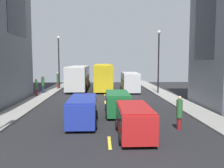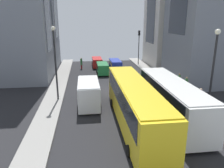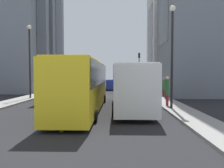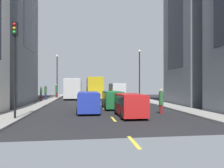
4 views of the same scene
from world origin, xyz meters
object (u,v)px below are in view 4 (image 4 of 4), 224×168
object	(u,v)px
city_bus_white	(74,87)
pedestrian_crossing_mid	(41,93)
delivery_van_white	(117,90)
car_green_1	(113,98)
pedestrian_crossing_near	(56,90)
streetcar_yellow	(94,86)
pedestrian_waiting_curb	(161,101)
pedestrian_walking_far	(46,92)
car_red_0	(130,103)
car_blue_2	(88,101)
traffic_light_near_corner	(15,52)

from	to	relation	value
city_bus_white	pedestrian_crossing_mid	distance (m)	8.60
delivery_van_white	car_green_1	world-z (taller)	delivery_van_white
car_green_1	pedestrian_crossing_near	bearing A→B (deg)	114.03
streetcar_yellow	delivery_van_white	distance (m)	5.91
pedestrian_crossing_near	pedestrian_waiting_curb	distance (m)	23.67
streetcar_yellow	pedestrian_crossing_near	world-z (taller)	streetcar_yellow
pedestrian_walking_far	city_bus_white	bearing A→B (deg)	-60.02
streetcar_yellow	pedestrian_crossing_near	xyz separation A→B (m)	(-6.50, -1.42, -0.69)
city_bus_white	car_red_0	xyz separation A→B (m)	(5.07, -22.64, -1.02)
pedestrian_crossing_near	car_green_1	bearing A→B (deg)	107.25
delivery_van_white	pedestrian_crossing_mid	bearing A→B (deg)	-161.15
car_green_1	pedestrian_walking_far	bearing A→B (deg)	125.17
city_bus_white	pedestrian_crossing_mid	world-z (taller)	city_bus_white
streetcar_yellow	pedestrian_crossing_mid	world-z (taller)	streetcar_yellow
car_blue_2	pedestrian_waiting_curb	world-z (taller)	pedestrian_waiting_curb
pedestrian_waiting_curb	traffic_light_near_corner	distance (m)	11.49
city_bus_white	car_red_0	distance (m)	23.22
streetcar_yellow	traffic_light_near_corner	distance (m)	25.23
streetcar_yellow	pedestrian_walking_far	distance (m)	9.75
car_green_1	pedestrian_walking_far	world-z (taller)	pedestrian_walking_far
car_green_1	pedestrian_waiting_curb	distance (m)	5.44
pedestrian_crossing_near	pedestrian_waiting_curb	xyz separation A→B (m)	(10.89, -21.02, -0.37)
pedestrian_walking_far	car_green_1	bearing A→B (deg)	-167.93
car_blue_2	traffic_light_near_corner	bearing A→B (deg)	-145.36
city_bus_white	pedestrian_waiting_curb	distance (m)	22.86
car_blue_2	streetcar_yellow	bearing A→B (deg)	85.94
pedestrian_walking_far	streetcar_yellow	bearing A→B (deg)	-73.25
car_green_1	car_blue_2	size ratio (longest dim) A/B	0.92
streetcar_yellow	city_bus_white	bearing A→B (deg)	-163.97
pedestrian_waiting_curb	delivery_van_white	bearing A→B (deg)	43.97
pedestrian_waiting_curb	pedestrian_walking_far	world-z (taller)	pedestrian_walking_far
city_bus_white	pedestrian_crossing_near	size ratio (longest dim) A/B	4.97
delivery_van_white	car_red_0	bearing A→B (deg)	-96.04
pedestrian_crossing_near	pedestrian_waiting_curb	world-z (taller)	pedestrian_crossing_near
delivery_van_white	streetcar_yellow	bearing A→B (deg)	126.89
pedestrian_walking_far	traffic_light_near_corner	xyz separation A→B (m)	(1.05, -18.05, 3.27)
car_red_0	car_green_1	size ratio (longest dim) A/B	1.02
car_red_0	pedestrian_crossing_near	xyz separation A→B (m)	(-8.02, 22.24, 0.44)
streetcar_yellow	car_green_1	bearing A→B (deg)	-86.91
car_blue_2	pedestrian_crossing_mid	world-z (taller)	pedestrian_crossing_mid
pedestrian_crossing_near	traffic_light_near_corner	xyz separation A→B (m)	(0.09, -22.86, 3.12)
pedestrian_walking_far	pedestrian_crossing_near	bearing A→B (deg)	-34.36
streetcar_yellow	car_red_0	xyz separation A→B (m)	(1.53, -23.66, -1.13)
pedestrian_crossing_mid	pedestrian_walking_far	bearing A→B (deg)	-94.04
car_green_1	pedestrian_crossing_near	world-z (taller)	pedestrian_crossing_near
car_green_1	pedestrian_crossing_mid	world-z (taller)	pedestrian_crossing_mid
car_green_1	pedestrian_waiting_curb	world-z (taller)	pedestrian_waiting_curb
car_red_0	pedestrian_waiting_curb	distance (m)	3.11
pedestrian_crossing_near	pedestrian_walking_far	world-z (taller)	pedestrian_crossing_near
pedestrian_waiting_curb	pedestrian_crossing_mid	size ratio (longest dim) A/B	1.03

